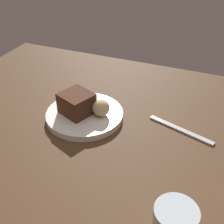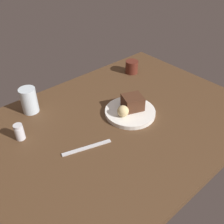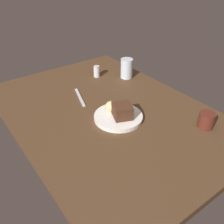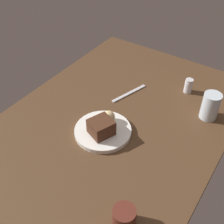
% 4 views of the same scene
% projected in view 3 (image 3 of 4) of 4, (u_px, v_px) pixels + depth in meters
% --- Properties ---
extents(dining_table, '(1.20, 0.84, 0.03)m').
position_uv_depth(dining_table, '(107.00, 113.00, 1.21)').
color(dining_table, '#4C331E').
rests_on(dining_table, ground).
extents(dessert_plate, '(0.22, 0.22, 0.02)m').
position_uv_depth(dessert_plate, '(118.00, 117.00, 1.13)').
color(dessert_plate, white).
rests_on(dessert_plate, dining_table).
extents(chocolate_cake_slice, '(0.11, 0.10, 0.06)m').
position_uv_depth(chocolate_cake_slice, '(122.00, 111.00, 1.10)').
color(chocolate_cake_slice, '#472819').
rests_on(chocolate_cake_slice, dessert_plate).
extents(bread_roll, '(0.05, 0.05, 0.05)m').
position_uv_depth(bread_roll, '(111.00, 106.00, 1.15)').
color(bread_roll, '#DBC184').
rests_on(bread_roll, dessert_plate).
extents(salt_shaker, '(0.04, 0.04, 0.07)m').
position_uv_depth(salt_shaker, '(97.00, 71.00, 1.49)').
color(salt_shaker, silver).
rests_on(salt_shaker, dining_table).
extents(water_glass, '(0.07, 0.07, 0.11)m').
position_uv_depth(water_glass, '(127.00, 68.00, 1.47)').
color(water_glass, silver).
rests_on(water_glass, dining_table).
extents(coffee_cup, '(0.07, 0.07, 0.07)m').
position_uv_depth(coffee_cup, '(206.00, 120.00, 1.07)').
color(coffee_cup, '#562319').
rests_on(coffee_cup, dining_table).
extents(butter_knife, '(0.19, 0.07, 0.01)m').
position_uv_depth(butter_knife, '(80.00, 97.00, 1.30)').
color(butter_knife, silver).
rests_on(butter_knife, dining_table).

